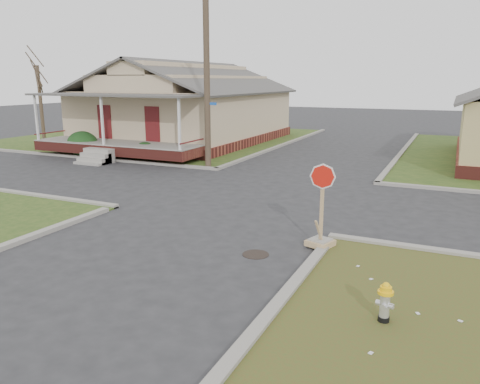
% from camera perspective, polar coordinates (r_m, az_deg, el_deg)
% --- Properties ---
extents(ground, '(120.00, 120.00, 0.00)m').
position_cam_1_polar(ground, '(12.63, -6.45, -5.33)').
color(ground, '#27272A').
rests_on(ground, ground).
extents(verge_far_left, '(19.00, 19.00, 0.05)m').
position_cam_1_polar(verge_far_left, '(34.38, -9.57, 6.60)').
color(verge_far_left, '#294418').
rests_on(verge_far_left, ground).
extents(curbs, '(80.00, 40.00, 0.12)m').
position_cam_1_polar(curbs, '(16.93, 2.31, -0.38)').
color(curbs, gray).
rests_on(curbs, ground).
extents(manhole, '(0.64, 0.64, 0.01)m').
position_cam_1_polar(manhole, '(11.27, 1.92, -7.60)').
color(manhole, black).
rests_on(manhole, ground).
extents(corner_house, '(10.10, 15.50, 5.30)m').
position_cam_1_polar(corner_house, '(31.46, -6.50, 10.19)').
color(corner_house, maroon).
rests_on(corner_house, ground).
extents(utility_pole, '(1.80, 0.28, 9.00)m').
position_cam_1_polar(utility_pole, '(21.78, -4.09, 15.07)').
color(utility_pole, '#3C2D22').
rests_on(utility_pole, ground).
extents(tree_far_left, '(0.22, 0.22, 4.90)m').
position_cam_1_polar(tree_far_left, '(32.92, -23.11, 9.75)').
color(tree_far_left, '#3C2D22').
rests_on(tree_far_left, verge_far_left).
extents(fire_hydrant, '(0.27, 0.27, 0.71)m').
position_cam_1_polar(fire_hydrant, '(8.47, 17.26, -12.46)').
color(fire_hydrant, black).
rests_on(fire_hydrant, ground).
extents(stop_sign, '(0.59, 0.57, 2.08)m').
position_cam_1_polar(stop_sign, '(11.72, 9.82, -4.40)').
color(stop_sign, tan).
rests_on(stop_sign, ground).
extents(hedge_left, '(1.61, 1.32, 1.23)m').
position_cam_1_polar(hedge_left, '(26.98, -18.64, 5.59)').
color(hedge_left, '#163D16').
rests_on(hedge_left, verge_far_left).
extents(hedge_right, '(1.25, 1.02, 0.95)m').
position_cam_1_polar(hedge_right, '(24.77, -11.49, 5.05)').
color(hedge_right, '#163D16').
rests_on(hedge_right, verge_far_left).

